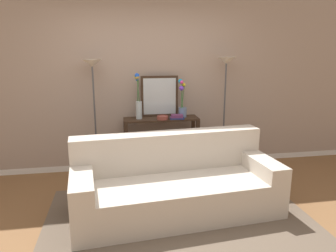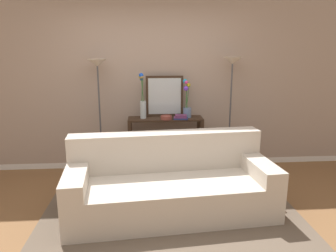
{
  "view_description": "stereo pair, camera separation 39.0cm",
  "coord_description": "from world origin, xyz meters",
  "px_view_note": "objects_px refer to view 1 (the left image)",
  "views": [
    {
      "loc": [
        -0.45,
        -3.02,
        1.86
      ],
      "look_at": [
        0.25,
        0.94,
        0.89
      ],
      "focal_mm": 34.04,
      "sensor_mm": 36.0,
      "label": 1
    },
    {
      "loc": [
        -0.06,
        -3.07,
        1.86
      ],
      "look_at": [
        0.25,
        0.94,
        0.89
      ],
      "focal_mm": 34.04,
      "sensor_mm": 36.0,
      "label": 2
    }
  ],
  "objects_px": {
    "floor_lamp_right": "(226,82)",
    "wall_mirror": "(160,96)",
    "console_table": "(161,136)",
    "floor_lamp_left": "(93,86)",
    "book_row_under_console": "(142,169)",
    "couch": "(175,186)",
    "book_stack": "(177,117)",
    "vase_tall_flowers": "(138,100)",
    "vase_short_flowers": "(182,103)",
    "fruit_bowl": "(163,117)"
  },
  "relations": [
    {
      "from": "floor_lamp_right",
      "to": "wall_mirror",
      "type": "xyz_separation_m",
      "value": [
        -0.99,
        0.14,
        -0.21
      ]
    },
    {
      "from": "console_table",
      "to": "floor_lamp_left",
      "type": "height_order",
      "value": "floor_lamp_left"
    },
    {
      "from": "book_row_under_console",
      "to": "floor_lamp_left",
      "type": "bearing_deg",
      "value": -179.68
    },
    {
      "from": "console_table",
      "to": "book_row_under_console",
      "type": "distance_m",
      "value": 0.6
    },
    {
      "from": "floor_lamp_left",
      "to": "wall_mirror",
      "type": "relative_size",
      "value": 2.8
    },
    {
      "from": "couch",
      "to": "book_stack",
      "type": "xyz_separation_m",
      "value": [
        0.25,
        1.13,
        0.57
      ]
    },
    {
      "from": "console_table",
      "to": "book_stack",
      "type": "xyz_separation_m",
      "value": [
        0.22,
        -0.11,
        0.31
      ]
    },
    {
      "from": "floor_lamp_left",
      "to": "floor_lamp_right",
      "type": "distance_m",
      "value": 1.96
    },
    {
      "from": "floor_lamp_right",
      "to": "vase_tall_flowers",
      "type": "height_order",
      "value": "floor_lamp_right"
    },
    {
      "from": "vase_short_flowers",
      "to": "couch",
      "type": "bearing_deg",
      "value": -106.02
    },
    {
      "from": "couch",
      "to": "wall_mirror",
      "type": "relative_size",
      "value": 3.89
    },
    {
      "from": "floor_lamp_left",
      "to": "couch",
      "type": "bearing_deg",
      "value": -52.82
    },
    {
      "from": "vase_tall_flowers",
      "to": "fruit_bowl",
      "type": "height_order",
      "value": "vase_tall_flowers"
    },
    {
      "from": "floor_lamp_right",
      "to": "book_stack",
      "type": "distance_m",
      "value": 0.92
    },
    {
      "from": "couch",
      "to": "wall_mirror",
      "type": "xyz_separation_m",
      "value": [
        0.03,
        1.37,
        0.85
      ]
    },
    {
      "from": "vase_short_flowers",
      "to": "fruit_bowl",
      "type": "relative_size",
      "value": 3.48
    },
    {
      "from": "console_table",
      "to": "floor_lamp_right",
      "type": "distance_m",
      "value": 1.27
    },
    {
      "from": "couch",
      "to": "wall_mirror",
      "type": "bearing_deg",
      "value": 88.68
    },
    {
      "from": "floor_lamp_right",
      "to": "book_stack",
      "type": "relative_size",
      "value": 7.96
    },
    {
      "from": "console_table",
      "to": "fruit_bowl",
      "type": "relative_size",
      "value": 6.75
    },
    {
      "from": "console_table",
      "to": "floor_lamp_right",
      "type": "relative_size",
      "value": 0.64
    },
    {
      "from": "vase_tall_flowers",
      "to": "book_row_under_console",
      "type": "distance_m",
      "value": 1.08
    },
    {
      "from": "book_stack",
      "to": "book_row_under_console",
      "type": "xyz_separation_m",
      "value": [
        -0.52,
        0.11,
        -0.83
      ]
    },
    {
      "from": "floor_lamp_left",
      "to": "floor_lamp_right",
      "type": "bearing_deg",
      "value": -0.0
    },
    {
      "from": "console_table",
      "to": "vase_tall_flowers",
      "type": "bearing_deg",
      "value": -179.61
    },
    {
      "from": "floor_lamp_right",
      "to": "book_stack",
      "type": "xyz_separation_m",
      "value": [
        -0.77,
        -0.1,
        -0.49
      ]
    },
    {
      "from": "book_stack",
      "to": "console_table",
      "type": "bearing_deg",
      "value": 153.95
    },
    {
      "from": "floor_lamp_left",
      "to": "fruit_bowl",
      "type": "height_order",
      "value": "floor_lamp_left"
    },
    {
      "from": "couch",
      "to": "vase_tall_flowers",
      "type": "distance_m",
      "value": 1.52
    },
    {
      "from": "floor_lamp_right",
      "to": "fruit_bowl",
      "type": "xyz_separation_m",
      "value": [
        -0.98,
        -0.09,
        -0.49
      ]
    },
    {
      "from": "vase_short_flowers",
      "to": "fruit_bowl",
      "type": "xyz_separation_m",
      "value": [
        -0.32,
        -0.11,
        -0.18
      ]
    },
    {
      "from": "vase_short_flowers",
      "to": "book_row_under_console",
      "type": "bearing_deg",
      "value": -178.75
    },
    {
      "from": "wall_mirror",
      "to": "vase_short_flowers",
      "type": "height_order",
      "value": "wall_mirror"
    },
    {
      "from": "book_row_under_console",
      "to": "floor_lamp_right",
      "type": "bearing_deg",
      "value": -0.17
    },
    {
      "from": "book_stack",
      "to": "book_row_under_console",
      "type": "distance_m",
      "value": 0.98
    },
    {
      "from": "couch",
      "to": "book_stack",
      "type": "bearing_deg",
      "value": 77.43
    },
    {
      "from": "console_table",
      "to": "vase_tall_flowers",
      "type": "relative_size",
      "value": 1.66
    },
    {
      "from": "floor_lamp_left",
      "to": "fruit_bowl",
      "type": "xyz_separation_m",
      "value": [
        0.97,
        -0.09,
        -0.47
      ]
    },
    {
      "from": "couch",
      "to": "book_row_under_console",
      "type": "relative_size",
      "value": 7.54
    },
    {
      "from": "wall_mirror",
      "to": "console_table",
      "type": "bearing_deg",
      "value": -89.13
    },
    {
      "from": "book_stack",
      "to": "floor_lamp_right",
      "type": "bearing_deg",
      "value": 7.62
    },
    {
      "from": "fruit_bowl",
      "to": "book_row_under_console",
      "type": "xyz_separation_m",
      "value": [
        -0.3,
        0.1,
        -0.83
      ]
    },
    {
      "from": "console_table",
      "to": "fruit_bowl",
      "type": "xyz_separation_m",
      "value": [
        0.01,
        -0.1,
        0.31
      ]
    },
    {
      "from": "vase_short_flowers",
      "to": "book_stack",
      "type": "height_order",
      "value": "vase_short_flowers"
    },
    {
      "from": "couch",
      "to": "vase_short_flowers",
      "type": "height_order",
      "value": "vase_short_flowers"
    },
    {
      "from": "fruit_bowl",
      "to": "book_row_under_console",
      "type": "relative_size",
      "value": 0.52
    },
    {
      "from": "console_table",
      "to": "book_stack",
      "type": "height_order",
      "value": "book_stack"
    },
    {
      "from": "floor_lamp_right",
      "to": "book_stack",
      "type": "bearing_deg",
      "value": -172.38
    },
    {
      "from": "book_stack",
      "to": "wall_mirror",
      "type": "bearing_deg",
      "value": 132.19
    },
    {
      "from": "wall_mirror",
      "to": "book_row_under_console",
      "type": "distance_m",
      "value": 1.15
    }
  ]
}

